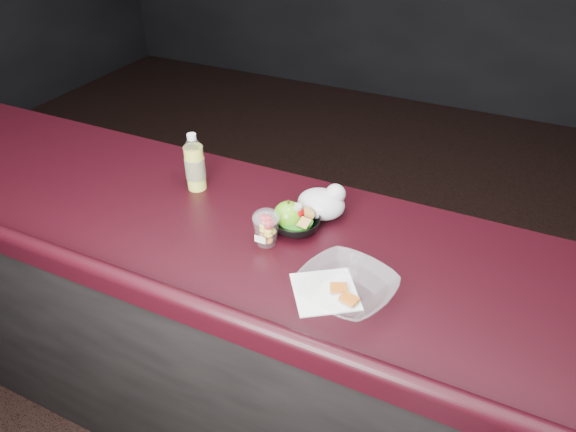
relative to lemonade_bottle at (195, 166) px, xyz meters
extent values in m
cube|color=black|center=(0.31, -0.13, -0.61)|extent=(4.00, 0.65, 0.98)
cube|color=black|center=(0.31, -0.13, -0.10)|extent=(4.06, 0.71, 0.04)
cylinder|color=#E5EB3C|center=(0.00, 0.00, -0.01)|extent=(0.06, 0.06, 0.15)
cylinder|color=white|center=(0.00, 0.00, -0.01)|extent=(0.07, 0.07, 0.15)
cone|color=white|center=(0.00, 0.00, 0.08)|extent=(0.06, 0.06, 0.03)
cylinder|color=white|center=(0.00, 0.00, 0.11)|extent=(0.03, 0.03, 0.02)
cylinder|color=#072D99|center=(0.00, 0.00, -0.01)|extent=(0.07, 0.07, 0.07)
ellipsoid|color=white|center=(0.35, -0.17, 0.01)|extent=(0.08, 0.08, 0.04)
ellipsoid|color=#408E10|center=(0.37, -0.07, -0.04)|extent=(0.09, 0.09, 0.08)
cylinder|color=black|center=(0.37, -0.07, 0.00)|extent=(0.01, 0.01, 0.01)
ellipsoid|color=silver|center=(0.44, 0.03, -0.04)|extent=(0.15, 0.12, 0.09)
sphere|color=silver|center=(0.48, 0.05, -0.01)|extent=(0.06, 0.06, 0.06)
imported|color=black|center=(0.40, -0.07, -0.06)|extent=(0.18, 0.18, 0.05)
cylinder|color=#0F470C|center=(0.40, -0.07, -0.05)|extent=(0.10, 0.10, 0.01)
ellipsoid|color=#A20608|center=(0.40, -0.06, -0.03)|extent=(0.05, 0.05, 0.04)
cylinder|color=beige|center=(0.40, -0.06, -0.01)|extent=(0.03, 0.03, 0.01)
ellipsoid|color=white|center=(0.38, -0.10, -0.04)|extent=(0.03, 0.03, 0.04)
imported|color=silver|center=(0.63, -0.28, -0.05)|extent=(0.29, 0.29, 0.06)
cube|color=#990F0C|center=(0.61, -0.27, -0.07)|extent=(0.05, 0.05, 0.01)
cube|color=#990F0C|center=(0.65, -0.30, -0.07)|extent=(0.05, 0.04, 0.01)
cube|color=white|center=(0.58, -0.29, -0.08)|extent=(0.22, 0.22, 0.00)
camera|label=1|loc=(0.91, -1.20, 0.84)|focal=32.00mm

